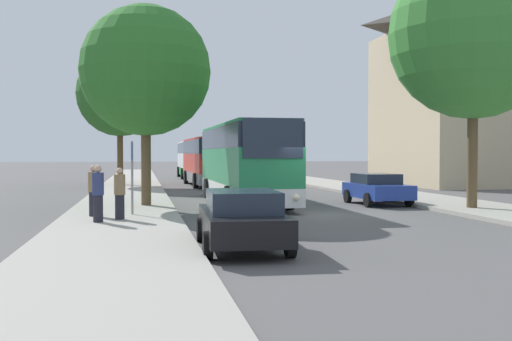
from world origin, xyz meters
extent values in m
plane|color=#565454|center=(0.00, 0.00, 0.00)|extent=(300.00, 300.00, 0.00)
cube|color=#A39E93|center=(-7.00, 0.00, 0.07)|extent=(4.00, 120.00, 0.15)
cube|color=#A39E93|center=(7.00, 0.00, 0.07)|extent=(4.00, 120.00, 0.15)
cube|color=#C6B28E|center=(18.97, 18.50, 5.64)|extent=(14.31, 11.90, 11.28)
pyramid|color=#423D38|center=(18.97, 18.50, 13.07)|extent=(14.31, 11.90, 3.57)
cube|color=silver|center=(-1.69, 5.38, 0.62)|extent=(2.63, 11.71, 0.70)
cube|color=#23844C|center=(-1.69, 5.38, 1.74)|extent=(2.63, 11.71, 1.53)
cube|color=#232D3D|center=(-1.69, 5.38, 2.98)|extent=(2.66, 11.47, 0.95)
cube|color=#23844C|center=(-1.69, 5.38, 3.51)|extent=(2.58, 11.47, 0.12)
cube|color=#232D3D|center=(-1.62, -0.49, 2.83)|extent=(2.24, 0.09, 1.45)
sphere|color=#F4EAC1|center=(-2.50, -0.52, 0.66)|extent=(0.24, 0.24, 0.24)
sphere|color=#F4EAC1|center=(-0.75, -0.50, 0.66)|extent=(0.24, 0.24, 0.24)
cylinder|color=black|center=(-2.90, 1.86, 0.50)|extent=(0.31, 1.00, 1.00)
cylinder|color=black|center=(-0.41, 1.89, 0.50)|extent=(0.31, 1.00, 1.00)
cylinder|color=black|center=(-2.98, 8.87, 0.50)|extent=(0.31, 1.00, 1.00)
cylinder|color=black|center=(-0.49, 8.90, 0.50)|extent=(0.31, 1.00, 1.00)
cube|color=gray|center=(-1.70, 20.57, 0.62)|extent=(2.71, 10.36, 0.70)
cube|color=red|center=(-1.70, 20.57, 1.62)|extent=(2.71, 10.36, 1.29)
cube|color=#232D3D|center=(-1.70, 20.57, 2.74)|extent=(2.73, 10.15, 0.95)
cube|color=red|center=(-1.70, 20.57, 3.28)|extent=(2.66, 10.15, 0.12)
cube|color=#232D3D|center=(-1.56, 15.39, 2.59)|extent=(2.19, 0.12, 1.45)
sphere|color=#F4EAC1|center=(-2.41, 15.35, 0.66)|extent=(0.24, 0.24, 0.24)
sphere|color=#F4EAC1|center=(-0.71, 15.40, 0.66)|extent=(0.24, 0.24, 0.24)
cylinder|color=black|center=(-2.83, 17.45, 0.50)|extent=(0.33, 1.01, 1.00)
cylinder|color=black|center=(-0.40, 17.52, 0.50)|extent=(0.33, 1.01, 1.00)
cylinder|color=black|center=(-3.00, 23.62, 0.50)|extent=(0.33, 1.01, 1.00)
cylinder|color=black|center=(-0.57, 23.69, 0.50)|extent=(0.33, 1.01, 1.00)
cube|color=#238942|center=(-1.44, 34.42, 0.62)|extent=(2.58, 10.08, 0.70)
cube|color=silver|center=(-1.44, 34.42, 1.64)|extent=(2.58, 10.08, 1.34)
cube|color=#232D3D|center=(-1.44, 34.42, 2.79)|extent=(2.61, 9.88, 0.95)
cube|color=silver|center=(-1.44, 34.42, 3.32)|extent=(2.53, 9.88, 0.12)
cube|color=#232D3D|center=(-1.47, 29.36, 2.64)|extent=(2.28, 0.07, 1.45)
sphere|color=#F4EAC1|center=(-2.36, 29.34, 0.66)|extent=(0.24, 0.24, 0.24)
sphere|color=#F4EAC1|center=(-0.59, 29.33, 0.66)|extent=(0.24, 0.24, 0.24)
cylinder|color=black|center=(-2.73, 31.41, 0.50)|extent=(0.31, 1.00, 1.00)
cylinder|color=black|center=(-0.19, 31.40, 0.50)|extent=(0.31, 1.00, 1.00)
cylinder|color=black|center=(-2.69, 37.45, 0.50)|extent=(0.31, 1.00, 1.00)
cylinder|color=black|center=(-0.16, 37.44, 0.50)|extent=(0.31, 1.00, 1.00)
cube|color=black|center=(-3.97, -7.64, 0.61)|extent=(1.98, 4.43, 0.60)
cube|color=#232D3D|center=(-3.97, -7.81, 1.16)|extent=(1.67, 2.33, 0.50)
cylinder|color=black|center=(-4.80, -6.25, 0.31)|extent=(0.23, 0.63, 0.62)
cylinder|color=black|center=(-3.01, -6.33, 0.31)|extent=(0.23, 0.63, 0.62)
cylinder|color=black|center=(-4.92, -8.95, 0.31)|extent=(0.23, 0.63, 0.62)
cylinder|color=black|center=(-3.13, -9.03, 0.31)|extent=(0.23, 0.63, 0.62)
cube|color=#233D9E|center=(4.02, 3.48, 0.62)|extent=(1.95, 3.95, 0.62)
cube|color=#232D3D|center=(4.01, 3.63, 1.15)|extent=(1.69, 2.06, 0.45)
cylinder|color=black|center=(4.98, 2.28, 0.31)|extent=(0.21, 0.62, 0.62)
cylinder|color=black|center=(3.09, 2.25, 0.31)|extent=(0.21, 0.62, 0.62)
cylinder|color=black|center=(4.94, 4.70, 0.31)|extent=(0.21, 0.62, 0.62)
cylinder|color=black|center=(3.05, 4.67, 0.31)|extent=(0.21, 0.62, 0.62)
cube|color=silver|center=(3.90, 31.66, 0.59)|extent=(1.92, 4.14, 0.56)
cube|color=#232D3D|center=(3.89, 31.82, 1.15)|extent=(1.66, 2.16, 0.57)
cylinder|color=black|center=(4.84, 30.40, 0.31)|extent=(0.21, 0.62, 0.62)
cylinder|color=black|center=(3.00, 30.37, 0.31)|extent=(0.21, 0.62, 0.62)
cylinder|color=black|center=(4.79, 32.95, 0.31)|extent=(0.21, 0.62, 0.62)
cylinder|color=black|center=(2.95, 32.91, 0.31)|extent=(0.21, 0.62, 0.62)
cylinder|color=gray|center=(-6.62, -0.31, 1.43)|extent=(0.08, 0.08, 2.55)
cube|color=#1E56A3|center=(-6.62, -0.31, 2.35)|extent=(0.03, 0.45, 0.60)
cylinder|color=#23232D|center=(-6.99, -1.90, 0.55)|extent=(0.30, 0.30, 0.79)
cylinder|color=olive|center=(-6.99, -1.90, 1.27)|extent=(0.36, 0.36, 0.66)
sphere|color=tan|center=(-6.99, -1.90, 1.71)|extent=(0.21, 0.21, 0.21)
cylinder|color=#23232D|center=(-7.90, -0.72, 0.56)|extent=(0.30, 0.30, 0.82)
cylinder|color=olive|center=(-7.90, -0.72, 1.31)|extent=(0.36, 0.36, 0.68)
sphere|color=tan|center=(-7.90, -0.72, 1.76)|extent=(0.22, 0.22, 0.22)
cylinder|color=#23232D|center=(-7.62, -2.59, 0.57)|extent=(0.30, 0.30, 0.84)
cylinder|color=navy|center=(-7.62, -2.59, 1.34)|extent=(0.36, 0.36, 0.70)
sphere|color=tan|center=(-7.62, -2.59, 1.80)|extent=(0.23, 0.23, 0.23)
cylinder|color=#513D23|center=(-7.73, 20.46, 2.17)|extent=(0.40, 0.40, 4.04)
sphere|color=#286023|center=(-7.73, 20.46, 6.39)|extent=(5.87, 5.87, 5.87)
cylinder|color=brown|center=(-6.11, 3.41, 1.91)|extent=(0.40, 0.40, 3.51)
sphere|color=#2D7028|center=(-6.11, 3.41, 5.67)|extent=(5.36, 5.36, 5.36)
cylinder|color=brown|center=(6.48, -0.12, 2.30)|extent=(0.40, 0.40, 4.30)
sphere|color=#387F33|center=(6.48, -0.12, 6.92)|extent=(6.60, 6.60, 6.60)
camera|label=1|loc=(-6.30, -21.60, 2.27)|focal=42.00mm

